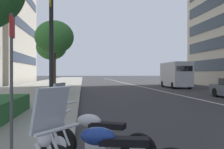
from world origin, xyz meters
name	(u,v)px	position (x,y,z in m)	size (l,w,h in m)	color
sidewalk_right_plaza	(45,86)	(30.00, 11.73, 0.07)	(160.00, 8.65, 0.15)	gray
lane_centre_stripe	(133,85)	(35.00, 0.00, 0.00)	(110.00, 0.16, 0.01)	silver
motorcycle_nearest_camera	(97,141)	(2.20, 6.97, 0.41)	(1.05, 1.93, 1.08)	black
delivery_van_ahead	(176,74)	(26.39, -3.28, 1.53)	(5.77, 2.20, 2.88)	#B7B7BC
parking_sign_by_curb	(12,69)	(2.62, 8.54, 1.70)	(0.32, 0.06, 2.59)	#47494C
street_tree_by_lamp_post	(54,37)	(17.01, 9.27, 4.26)	(2.82, 2.82, 5.33)	#473323
street_tree_near_plaza_corner	(51,47)	(26.97, 10.64, 4.54)	(3.32, 3.32, 5.81)	#473323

